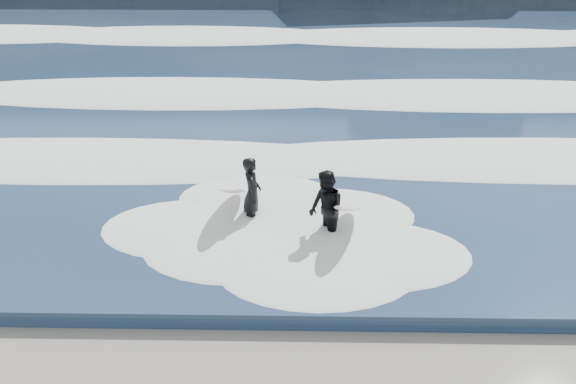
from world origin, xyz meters
name	(u,v)px	position (x,y,z in m)	size (l,w,h in m)	color
sea	(329,23)	(0.00, 29.00, 0.15)	(90.00, 52.00, 0.30)	navy
foam_near	(360,165)	(0.00, 9.00, 0.40)	(60.00, 3.20, 0.20)	white
foam_mid	(343,85)	(0.00, 16.00, 0.42)	(60.00, 4.00, 0.24)	white
foam_far	(332,32)	(0.00, 25.00, 0.45)	(60.00, 4.80, 0.30)	white
surfer_left	(248,193)	(-2.52, 6.52, 0.79)	(0.89, 1.77, 1.57)	black
surfer_right	(328,210)	(-0.90, 5.76, 0.80)	(1.25, 1.85, 1.59)	black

